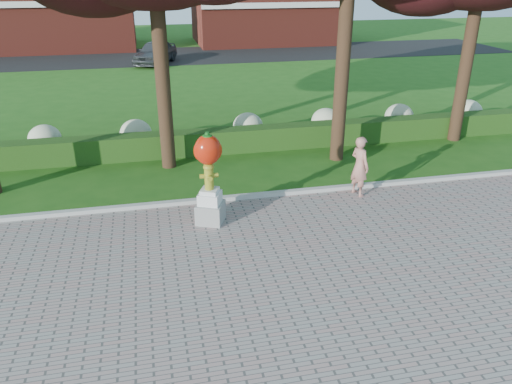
% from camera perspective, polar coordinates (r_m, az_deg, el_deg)
% --- Properties ---
extents(ground, '(100.00, 100.00, 0.00)m').
position_cam_1_polar(ground, '(11.20, 2.32, -7.22)').
color(ground, '#205114').
rests_on(ground, ground).
extents(curb, '(40.00, 0.18, 0.15)m').
position_cam_1_polar(curb, '(13.74, -0.82, -0.55)').
color(curb, '#ADADA5').
rests_on(curb, ground).
extents(lawn_hedge, '(24.00, 0.70, 0.80)m').
position_cam_1_polar(lawn_hedge, '(17.29, -3.52, 5.89)').
color(lawn_hedge, '#1D3E11').
rests_on(lawn_hedge, ground).
extents(hydrangea_row, '(20.10, 1.10, 0.99)m').
position_cam_1_polar(hydrangea_row, '(18.28, -2.26, 7.43)').
color(hydrangea_row, beige).
rests_on(hydrangea_row, ground).
extents(street, '(50.00, 8.00, 0.02)m').
position_cam_1_polar(street, '(37.76, -8.80, 15.15)').
color(street, black).
rests_on(street, ground).
extents(building_left, '(14.00, 8.00, 7.00)m').
position_cam_1_polar(building_left, '(43.93, -23.66, 19.38)').
color(building_left, maroon).
rests_on(building_left, ground).
extents(building_right, '(12.00, 8.00, 6.40)m').
position_cam_1_polar(building_right, '(44.55, 1.30, 20.90)').
color(building_right, maroon).
rests_on(building_right, ground).
extents(hydrant_sculpture, '(0.83, 0.83, 2.33)m').
position_cam_1_polar(hydrant_sculpture, '(12.03, -5.40, 1.83)').
color(hydrant_sculpture, gray).
rests_on(hydrant_sculpture, walkway).
extents(woman, '(0.59, 0.72, 1.68)m').
position_cam_1_polar(woman, '(13.96, 11.76, 2.92)').
color(woman, '#B07365').
rests_on(woman, walkway).
extents(parked_car, '(3.37, 4.65, 1.47)m').
position_cam_1_polar(parked_car, '(34.60, -11.46, 15.39)').
color(parked_car, '#3A3D41').
rests_on(parked_car, street).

